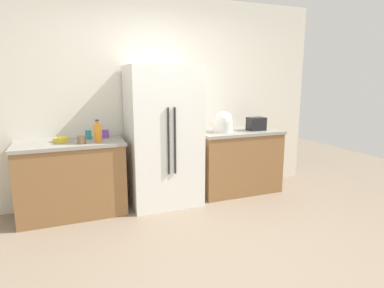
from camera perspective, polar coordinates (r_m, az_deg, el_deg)
name	(u,v)px	position (r m, az deg, el deg)	size (l,w,h in m)	color
ground_plane	(209,257)	(3.16, 3.03, -19.09)	(9.71, 9.71, 0.00)	gray
kitchen_back_panel	(153,99)	(4.46, -6.84, 7.78)	(4.86, 0.10, 2.65)	silver
counter_left	(72,179)	(4.11, -20.22, -5.70)	(1.22, 0.61, 0.88)	olive
counter_right	(238,161)	(4.71, 7.95, -2.98)	(1.19, 0.61, 0.88)	olive
refrigerator	(164,137)	(4.14, -4.99, 1.31)	(0.88, 0.66, 1.76)	white
toaster	(256,124)	(4.69, 11.14, 3.48)	(0.24, 0.17, 0.18)	black
rice_cooker	(223,123)	(4.47, 5.45, 3.71)	(0.27, 0.27, 0.28)	silver
bottle_a	(98,133)	(3.89, -16.15, 1.91)	(0.08, 0.08, 0.26)	orange
cup_a	(106,134)	(4.16, -14.86, 1.71)	(0.08, 0.08, 0.10)	purple
cup_b	(88,135)	(4.12, -17.64, 1.55)	(0.07, 0.07, 0.11)	teal
cup_c	(81,140)	(3.86, -18.74, 0.68)	(0.09, 0.09, 0.09)	brown
bowl_a	(61,140)	(4.05, -21.87, 0.73)	(0.16, 0.16, 0.05)	yellow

